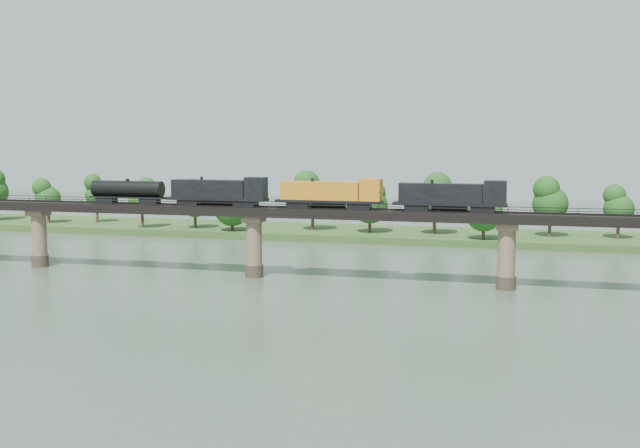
# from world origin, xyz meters

# --- Properties ---
(ground) EXTENTS (400.00, 400.00, 0.00)m
(ground) POSITION_xyz_m (0.00, 0.00, 0.00)
(ground) COLOR #39493A
(ground) RESTS_ON ground
(far_bank) EXTENTS (300.00, 24.00, 1.60)m
(far_bank) POSITION_xyz_m (0.00, 85.00, 0.80)
(far_bank) COLOR #2A4B1E
(far_bank) RESTS_ON ground
(bridge) EXTENTS (236.00, 30.00, 11.50)m
(bridge) POSITION_xyz_m (0.00, 30.00, 5.46)
(bridge) COLOR #473A2D
(bridge) RESTS_ON ground
(bridge_superstructure) EXTENTS (220.00, 4.90, 0.75)m
(bridge_superstructure) POSITION_xyz_m (0.00, 30.00, 11.79)
(bridge_superstructure) COLOR black
(bridge_superstructure) RESTS_ON bridge
(far_treeline) EXTENTS (289.06, 17.54, 13.60)m
(far_treeline) POSITION_xyz_m (-8.21, 80.52, 8.83)
(far_treeline) COLOR #382619
(far_treeline) RESTS_ON far_bank
(freight_train) EXTENTS (69.20, 2.70, 4.76)m
(freight_train) POSITION_xyz_m (6.41, 30.00, 13.77)
(freight_train) COLOR black
(freight_train) RESTS_ON bridge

